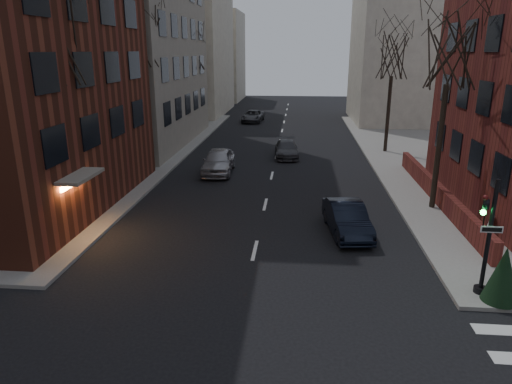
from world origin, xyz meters
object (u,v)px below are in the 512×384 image
tree_left_a (52,39)px  tree_right_b (393,56)px  evergreen_shrub (503,274)px  parked_sedan (347,218)px  car_lane_silver (218,161)px  streetlamp_far (204,89)px  tree_right_a (451,50)px  sandwich_board (494,224)px  streetlamp_near (138,115)px  traffic_signal (486,245)px  tree_left_b (144,36)px  car_lane_far (253,116)px  tree_left_c (192,50)px  car_lane_gray (286,149)px

tree_left_a → tree_right_b: size_ratio=1.12×
evergreen_shrub → parked_sedan: bearing=127.4°
car_lane_silver → evergreen_shrub: 19.96m
tree_right_b → car_lane_silver: tree_right_b is taller
tree_left_a → streetlamp_far: size_ratio=1.63×
tree_right_a → evergreen_shrub: (-0.39, -9.50, -6.92)m
tree_right_b → evergreen_shrub: 24.38m
streetlamp_far → sandwich_board: size_ratio=6.50×
streetlamp_near → traffic_signal: bearing=-38.9°
tree_left_b → car_lane_silver: (5.13, -1.61, -8.09)m
tree_left_b → tree_right_a: 19.35m
tree_right_a → parked_sedan: bearing=-142.2°
streetlamp_far → car_lane_far: 8.18m
tree_right_a → traffic_signal: bearing=-95.5°
evergreen_shrub → car_lane_silver: bearing=127.3°
tree_left_a → tree_left_b: 12.01m
car_lane_far → sandwich_board: (14.17, -33.41, -0.03)m
tree_right_a → streetlamp_far: 29.65m
tree_left_c → tree_left_b: bearing=-90.0°
sandwich_board → car_lane_silver: bearing=158.9°
tree_right_a → streetlamp_far: bearing=125.3°
parked_sedan → car_lane_silver: (-7.67, 10.11, 0.10)m
traffic_signal → sandwich_board: 6.11m
tree_left_b → streetlamp_far: bearing=87.9°
tree_left_b → car_lane_far: (5.13, 21.80, -8.25)m
streetlamp_near → car_lane_silver: size_ratio=1.30×
tree_left_b → tree_right_b: tree_left_b is taller
tree_left_a → tree_left_b: tree_left_b is taller
tree_right_b → evergreen_shrub: (-0.39, -23.50, -6.48)m
tree_left_b → tree_right_b: size_ratio=1.18×
car_lane_far → sandwich_board: bearing=-63.3°
tree_left_c → evergreen_shrub: bearing=-61.3°
tree_left_a → tree_left_c: tree_left_a is taller
sandwich_board → streetlamp_far: bearing=138.2°
tree_right_b → car_lane_far: bearing=128.3°
car_lane_silver → sandwich_board: (14.17, -9.99, -0.19)m
traffic_signal → tree_left_a: 18.66m
streetlamp_near → tree_left_a: bearing=-94.3°
tree_left_a → parked_sedan: bearing=1.2°
tree_left_b → car_lane_gray: 13.20m
streetlamp_far → car_lane_gray: (9.00, -12.32, -3.61)m
streetlamp_near → car_lane_far: 26.44m
car_lane_far → tree_left_a: bearing=-95.0°
tree_left_c → evergreen_shrub: 36.56m
tree_right_b → evergreen_shrub: size_ratio=4.81×
streetlamp_near → car_lane_far: (4.53, 25.80, -3.57)m
tree_left_b → car_lane_far: 23.87m
evergreen_shrub → streetlamp_near: bearing=140.9°
car_lane_far → car_lane_silver: bearing=-86.3°
tree_right_a → tree_left_c: bearing=128.7°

